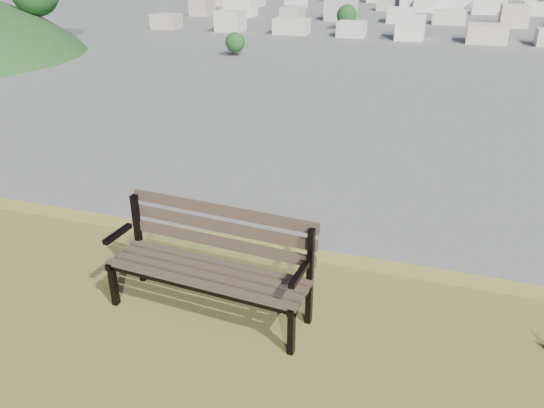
% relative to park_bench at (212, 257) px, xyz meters
% --- Properties ---
extents(park_bench, '(2.03, 0.79, 1.04)m').
position_rel_park_bench_xyz_m(park_bench, '(0.00, 0.00, 0.00)').
color(park_bench, '#433126').
rests_on(park_bench, hilltop_mesa).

